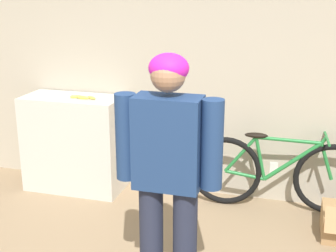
# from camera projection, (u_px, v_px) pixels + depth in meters

# --- Properties ---
(wall_back) EXTENTS (8.00, 0.07, 2.60)m
(wall_back) POSITION_uv_depth(u_px,v_px,m) (223.00, 71.00, 4.60)
(wall_back) COLOR #B7AD99
(wall_back) RESTS_ON ground_plane
(side_shelf) EXTENTS (1.03, 0.49, 1.01)m
(side_shelf) POSITION_uv_depth(u_px,v_px,m) (74.00, 143.00, 4.96)
(side_shelf) COLOR beige
(side_shelf) RESTS_ON ground_plane
(person) EXTENTS (0.72, 0.25, 1.72)m
(person) POSITION_uv_depth(u_px,v_px,m) (168.00, 163.00, 3.08)
(person) COLOR #23283D
(person) RESTS_ON ground_plane
(bicycle) EXTENTS (1.71, 0.46, 0.78)m
(bicycle) POSITION_uv_depth(u_px,v_px,m) (277.00, 173.00, 4.52)
(bicycle) COLOR black
(bicycle) RESTS_ON ground_plane
(banana) EXTENTS (0.30, 0.08, 0.03)m
(banana) POSITION_uv_depth(u_px,v_px,m) (83.00, 97.00, 4.72)
(banana) COLOR #EAD64C
(banana) RESTS_ON side_shelf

